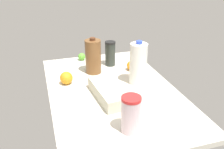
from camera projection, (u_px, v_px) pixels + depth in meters
countertop at (112, 91)px, 154.39cm from camera, size 120.00×76.00×3.00cm
shaker_bottle at (110, 53)px, 184.33cm from camera, size 7.76×7.76×18.27cm
tumbler_cup at (131, 114)px, 113.33cm from camera, size 9.18×9.18×18.12cm
egg_carton at (107, 92)px, 142.78cm from camera, size 34.35×15.04×7.07cm
milk_jug at (138, 64)px, 156.17cm from camera, size 10.89×10.89×28.15cm
chocolate_milk_jug at (93, 57)px, 171.28cm from camera, size 10.84×10.84×25.26cm
orange_by_jug at (132, 66)px, 178.18cm from camera, size 7.02×7.02×7.02cm
orange_far_back at (66, 78)px, 158.62cm from camera, size 8.15×8.15×8.15cm
lime_loose at (82, 57)px, 195.98cm from camera, size 5.65×5.65×5.65cm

